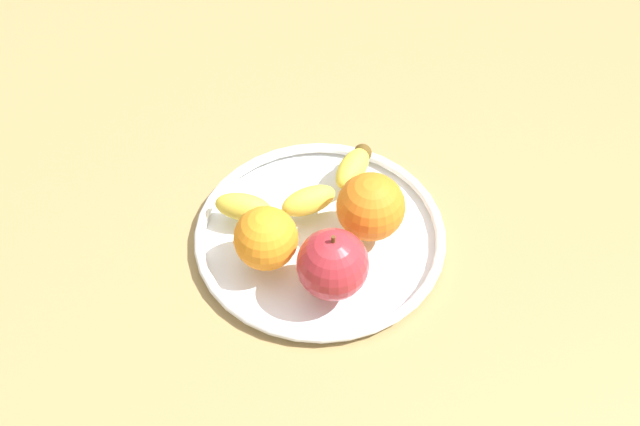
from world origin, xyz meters
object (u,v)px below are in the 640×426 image
apple (333,264)px  orange_back_left (266,238)px  banana (305,190)px  orange_back_right (371,207)px  fruit_bowl (320,234)px

apple → orange_back_left: apple is taller
apple → banana: bearing=80.6°
banana → orange_back_right: bearing=-57.5°
fruit_bowl → banana: (0.24, 5.10, 2.50)cm
orange_back_right → apple: bearing=-142.0°
fruit_bowl → orange_back_left: (-7.04, -1.43, 4.46)cm
orange_back_left → orange_back_right: (12.32, -0.71, 0.35)cm
apple → orange_back_right: 9.09cm
fruit_bowl → apple: bearing=-103.6°
fruit_bowl → orange_back_left: orange_back_left is taller
banana → orange_back_left: 9.97cm
banana → apple: (-2.12, -12.84, 2.27)cm
fruit_bowl → apple: (-1.88, -7.73, 4.77)cm
fruit_bowl → banana: bearing=87.3°
fruit_bowl → orange_back_right: bearing=-22.0°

